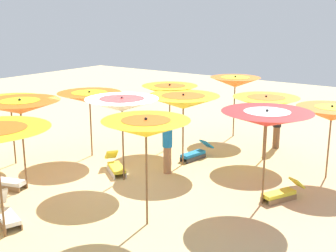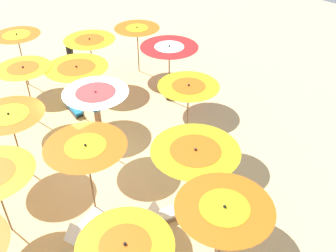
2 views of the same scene
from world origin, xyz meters
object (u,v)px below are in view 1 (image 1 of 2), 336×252
at_px(beach_umbrella_2, 90,97).
at_px(beachgoer_1, 167,143).
at_px(beach_umbrella_0, 235,82).
at_px(lounger_0, 281,193).
at_px(beach_umbrella_3, 11,105).
at_px(beach_umbrella_7, 122,105).
at_px(lounger_1, 5,181).
at_px(lounger_3, 195,153).
at_px(beach_umbrella_6, 183,102).
at_px(beach_umbrella_12, 146,128).
at_px(beach_umbrella_11, 267,119).
at_px(beach_umbrella_1, 170,91).
at_px(lounger_5, 6,214).
at_px(beach_umbrella_10, 332,114).
at_px(beachgoer_0, 277,124).
at_px(beach_umbrella_5, 266,103).
at_px(lounger_4, 116,166).
at_px(beach_umbrella_8, 20,107).

xyz_separation_m(beach_umbrella_2, beachgoer_1, (0.13, -3.08, -1.07)).
height_order(beach_umbrella_0, lounger_0, beach_umbrella_0).
distance_m(beach_umbrella_3, beach_umbrella_7, 3.93).
bearing_deg(beach_umbrella_3, lounger_1, -133.51).
bearing_deg(beach_umbrella_3, beach_umbrella_0, -30.75).
height_order(beach_umbrella_2, beach_umbrella_7, beach_umbrella_7).
distance_m(lounger_0, beachgoer_1, 3.65).
bearing_deg(lounger_3, beachgoer_1, 11.09).
distance_m(beach_umbrella_6, beach_umbrella_12, 4.24).
distance_m(beach_umbrella_0, lounger_1, 9.09).
height_order(beach_umbrella_11, lounger_1, beach_umbrella_11).
distance_m(beach_umbrella_1, lounger_3, 2.40).
bearing_deg(lounger_5, beach_umbrella_10, 73.95).
distance_m(beach_umbrella_12, lounger_1, 5.05).
distance_m(beach_umbrella_0, beach_umbrella_11, 6.37).
bearing_deg(beachgoer_0, beach_umbrella_1, 95.23).
bearing_deg(beach_umbrella_0, beach_umbrella_1, 157.65).
xyz_separation_m(beach_umbrella_3, beach_umbrella_5, (5.02, -6.33, 0.00)).
bearing_deg(lounger_0, beach_umbrella_3, -49.03).
relative_size(beach_umbrella_3, beachgoer_0, 1.30).
bearing_deg(beach_umbrella_6, lounger_4, 144.83).
bearing_deg(beach_umbrella_6, beach_umbrella_5, -43.82).
relative_size(beach_umbrella_2, lounger_0, 1.76).
distance_m(beach_umbrella_11, lounger_5, 6.55).
height_order(beach_umbrella_6, beach_umbrella_10, beach_umbrella_6).
distance_m(beach_umbrella_6, lounger_3, 1.99).
xyz_separation_m(beach_umbrella_11, beach_umbrella_12, (-2.61, 1.68, 0.06)).
relative_size(beach_umbrella_12, lounger_3, 1.82).
bearing_deg(beach_umbrella_8, beach_umbrella_12, -86.26).
bearing_deg(beach_umbrella_10, beach_umbrella_0, 60.59).
height_order(beach_umbrella_3, beach_umbrella_12, beach_umbrella_12).
bearing_deg(beach_umbrella_8, beachgoer_0, -28.37).
bearing_deg(beach_umbrella_6, lounger_1, 146.99).
relative_size(beach_umbrella_11, beach_umbrella_12, 0.97).
bearing_deg(lounger_1, beach_umbrella_2, 74.11).
height_order(beach_umbrella_0, beach_umbrella_12, beach_umbrella_12).
distance_m(beach_umbrella_11, lounger_4, 5.02).
xyz_separation_m(lounger_4, lounger_5, (-3.98, -0.21, 0.02)).
bearing_deg(lounger_5, beach_umbrella_11, 64.74).
distance_m(beach_umbrella_1, beachgoer_1, 2.82).
distance_m(beach_umbrella_0, beach_umbrella_12, 8.10).
relative_size(beach_umbrella_5, lounger_1, 1.54).
xyz_separation_m(beach_umbrella_11, lounger_5, (-4.46, 4.36, -2.00)).
distance_m(beach_umbrella_1, beach_umbrella_2, 2.79).
distance_m(beach_umbrella_1, beachgoer_0, 4.00).
bearing_deg(beach_umbrella_8, lounger_1, 122.52).
relative_size(lounger_5, beachgoer_1, 0.73).
xyz_separation_m(beach_umbrella_6, lounger_4, (-1.79, 1.26, -1.85)).
distance_m(beach_umbrella_3, beach_umbrella_12, 6.15).
height_order(beach_umbrella_0, lounger_4, beach_umbrella_0).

